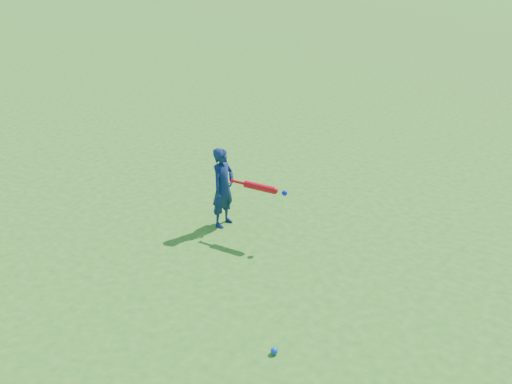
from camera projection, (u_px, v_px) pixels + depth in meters
ground at (196, 230)px, 7.50m from camera, size 80.00×80.00×0.00m
child at (223, 187)px, 7.45m from camera, size 0.27×0.40×1.08m
ground_ball_blue at (274, 351)px, 5.24m from camera, size 0.07×0.07×0.07m
bat_swing at (262, 188)px, 7.06m from camera, size 0.79×0.10×0.09m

